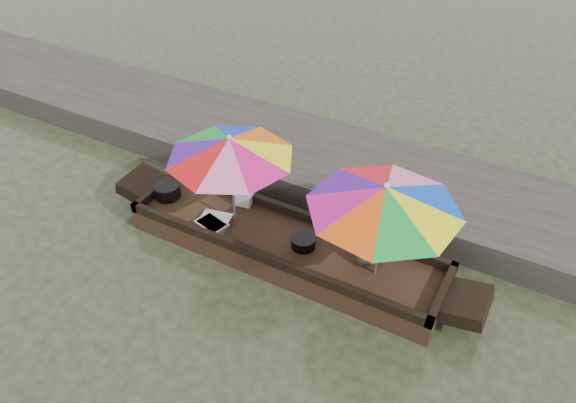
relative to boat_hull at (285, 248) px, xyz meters
The scene contains 11 objects.
water 0.17m from the boat_hull, ahead, with size 80.00×80.00×0.00m, color #272E1E.
dock 2.20m from the boat_hull, 90.00° to the left, with size 22.00×2.20×0.50m, color #2D2B26.
boat_hull is the anchor object (origin of this frame).
cooking_pot 2.21m from the boat_hull, behind, with size 0.43×0.43×0.23m, color black.
tray_crayfish 1.17m from the boat_hull, 164.92° to the right, with size 0.47×0.33×0.09m, color silver.
tray_scallop 1.18m from the boat_hull, behind, with size 0.47×0.33×0.06m, color silver.
charcoal_grill 0.41m from the boat_hull, ahead, with size 0.36×0.36×0.17m, color black.
supply_bag 1.14m from the boat_hull, 156.33° to the left, with size 0.28×0.22×0.26m, color silver.
vendor 1.48m from the boat_hull, ahead, with size 0.56×0.36×1.14m, color #4D4540.
umbrella_bow 1.29m from the boat_hull, behind, with size 1.87×1.87×1.55m, color #FFF514, non-canonical shape.
umbrella_stern 1.73m from the boat_hull, ahead, with size 2.04×2.04×1.55m, color blue, non-canonical shape.
Camera 1 is at (3.03, -5.42, 6.00)m, focal length 35.00 mm.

